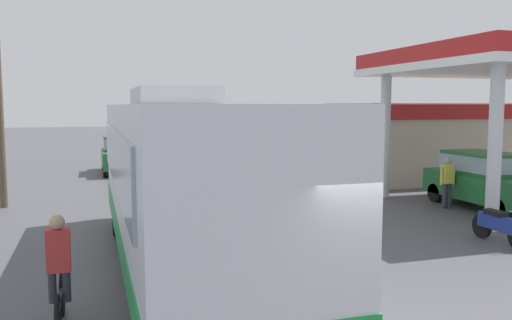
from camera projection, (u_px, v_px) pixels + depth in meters
The scene contains 10 objects.
ground at pixel (166, 173), 25.70m from camera, with size 120.00×120.00×0.00m, color #4C4C51.
lane_divider_stripe at pixel (183, 188), 20.95m from camera, with size 0.16×50.00×0.01m, color #D8CC4C.
coach_bus_main at pixel (182, 185), 10.47m from camera, with size 2.60×11.04×3.69m.
gas_station_roadside at pixel (446, 122), 21.33m from camera, with size 9.10×11.95×5.10m.
car_at_pump at pixel (484, 177), 16.83m from camera, with size 1.70×4.20×1.82m.
minibus_opposing_lane at pixel (199, 137), 30.74m from camera, with size 2.04×6.13×2.44m.
cyclist_on_shoulder at pixel (59, 277), 7.74m from camera, with size 0.34×1.82×1.72m.
motorcycle_parked_forecourt at pixel (499, 225), 12.56m from camera, with size 0.55×1.80×0.92m.
pedestrian_near_pump at pixel (447, 180), 16.79m from camera, with size 0.55×0.22×1.66m.
car_trailing_behind_bus at pixel (120, 152), 25.88m from camera, with size 1.70×4.20×1.82m.
Camera 1 is at (-3.41, -5.65, 3.31)m, focal length 36.78 mm.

